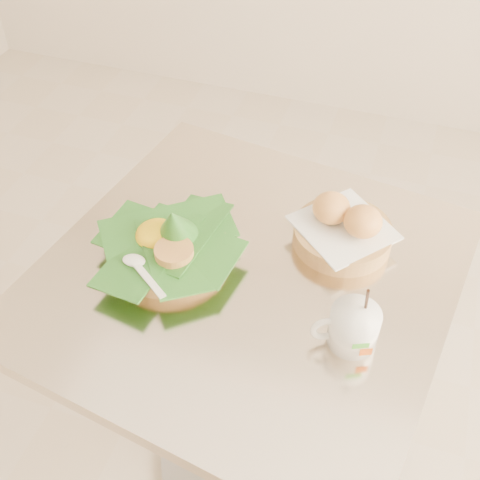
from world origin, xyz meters
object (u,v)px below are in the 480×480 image
(cafe_table, at_px, (246,344))
(bread_basket, at_px, (344,229))
(rice_basket, at_px, (169,243))
(coffee_mug, at_px, (353,326))

(cafe_table, distance_m, bread_basket, 0.32)
(rice_basket, bearing_deg, coffee_mug, -13.02)
(cafe_table, bearing_deg, rice_basket, -176.03)
(cafe_table, relative_size, bread_basket, 3.67)
(rice_basket, height_order, coffee_mug, coffee_mug)
(cafe_table, relative_size, rice_basket, 3.09)
(rice_basket, relative_size, bread_basket, 1.19)
(rice_basket, bearing_deg, bread_basket, 25.57)
(cafe_table, height_order, rice_basket, rice_basket)
(rice_basket, distance_m, coffee_mug, 0.35)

